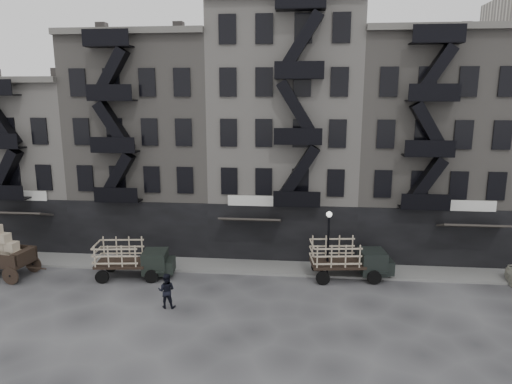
# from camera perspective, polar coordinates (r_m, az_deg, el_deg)

# --- Properties ---
(ground) EXTENTS (140.00, 140.00, 0.00)m
(ground) POSITION_cam_1_polar(r_m,az_deg,el_deg) (27.01, 2.63, -12.51)
(ground) COLOR #38383A
(ground) RESTS_ON ground
(sidewalk) EXTENTS (55.00, 2.50, 0.15)m
(sidewalk) POSITION_cam_1_polar(r_m,az_deg,el_deg) (30.43, 3.03, -9.44)
(sidewalk) COLOR slate
(sidewalk) RESTS_ON ground
(building_west) EXTENTS (10.00, 11.35, 13.20)m
(building_west) POSITION_cam_1_polar(r_m,az_deg,el_deg) (40.73, -25.82, 3.52)
(building_west) COLOR #B0AAA2
(building_west) RESTS_ON ground
(building_midwest) EXTENTS (10.00, 11.35, 16.20)m
(building_midwest) POSITION_cam_1_polar(r_m,az_deg,el_deg) (36.33, -12.39, 5.94)
(building_midwest) COLOR slate
(building_midwest) RESTS_ON ground
(building_center) EXTENTS (10.00, 11.35, 18.20)m
(building_center) POSITION_cam_1_polar(r_m,az_deg,el_deg) (34.47, 3.68, 7.54)
(building_center) COLOR #B0AAA2
(building_center) RESTS_ON ground
(building_mideast) EXTENTS (10.00, 11.35, 16.20)m
(building_mideast) POSITION_cam_1_polar(r_m,az_deg,el_deg) (35.63, 20.02, 5.37)
(building_mideast) COLOR slate
(building_mideast) RESTS_ON ground
(lamp_post) EXTENTS (0.36, 0.36, 4.28)m
(lamp_post) POSITION_cam_1_polar(r_m,az_deg,el_deg) (28.47, 9.04, -5.34)
(lamp_post) COLOR black
(lamp_post) RESTS_ON ground
(stake_truck_west) EXTENTS (4.94, 2.44, 2.39)m
(stake_truck_west) POSITION_cam_1_polar(r_m,az_deg,el_deg) (29.65, -15.19, -7.80)
(stake_truck_west) COLOR black
(stake_truck_west) RESTS_ON ground
(stake_truck_east) EXTENTS (5.18, 2.58, 2.50)m
(stake_truck_east) POSITION_cam_1_polar(r_m,az_deg,el_deg) (29.02, 11.53, -7.91)
(stake_truck_east) COLOR black
(stake_truck_east) RESTS_ON ground
(pedestrian_west) EXTENTS (0.69, 0.55, 1.67)m
(pedestrian_west) POSITION_cam_1_polar(r_m,az_deg,el_deg) (33.29, -28.10, -7.60)
(pedestrian_west) COLOR black
(pedestrian_west) RESTS_ON ground
(pedestrian_mid) EXTENTS (0.94, 0.74, 1.92)m
(pedestrian_mid) POSITION_cam_1_polar(r_m,az_deg,el_deg) (25.44, -11.13, -12.00)
(pedestrian_mid) COLOR black
(pedestrian_mid) RESTS_ON ground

